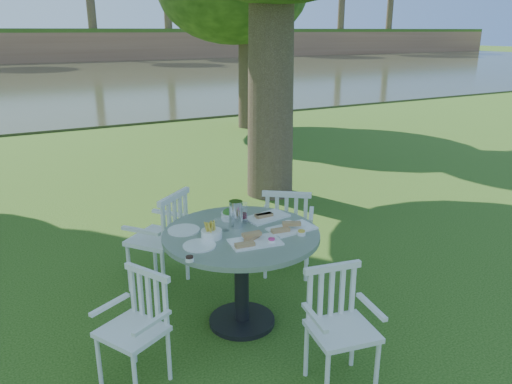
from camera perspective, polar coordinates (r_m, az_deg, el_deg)
ground at (r=5.14m, az=1.08°, el=-9.66°), size 140.00×140.00×0.00m
table at (r=4.11m, az=-1.69°, el=-6.99°), size 1.27×1.27×0.83m
chair_ne at (r=4.96m, az=3.55°, el=-3.84°), size 0.64×0.63×0.93m
chair_nw at (r=4.79m, az=-10.32°, el=-4.64°), size 0.66×0.66×0.96m
chair_sw at (r=3.67m, az=-13.12°, el=-13.92°), size 0.53×0.54×0.81m
chair_se at (r=3.60m, az=9.25°, el=-13.90°), size 0.49×0.47×0.85m
tableware at (r=4.08m, az=-2.13°, el=-3.74°), size 1.18×0.78×0.22m
river at (r=27.15m, az=-24.17°, el=11.45°), size 100.00×28.00×0.12m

